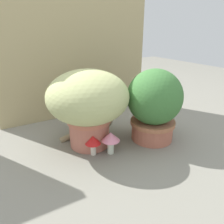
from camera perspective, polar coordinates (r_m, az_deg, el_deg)
ground_plane at (r=1.24m, az=-3.67°, el=-9.44°), size 6.00×6.00×0.00m
cardboard_backdrop at (r=1.62m, az=-9.37°, el=16.24°), size 1.17×0.03×0.99m
grass_planter at (r=1.17m, az=-6.37°, el=2.77°), size 0.45×0.45×0.44m
leafy_planter at (r=1.27m, az=11.16°, el=2.10°), size 0.32×0.32×0.43m
cat at (r=1.32m, az=-4.38°, el=-1.46°), size 0.38×0.18×0.32m
mushroom_ornament_red at (r=1.14m, az=-5.10°, el=-7.78°), size 0.08×0.08×0.11m
mushroom_ornament_pink at (r=1.15m, az=-0.37°, el=-7.02°), size 0.10×0.10×0.13m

